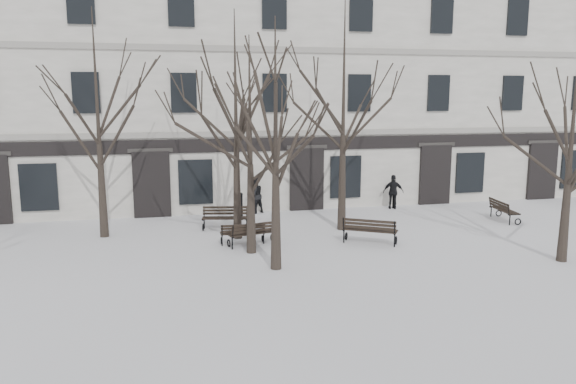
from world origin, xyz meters
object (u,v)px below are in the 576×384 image
object	(u,v)px
tree_3	(573,121)
bench_1	(243,233)
bench_5	(503,210)
tree_1	(250,120)
tree_2	(275,115)
bench_2	(370,230)
bench_3	(225,217)
bench_4	(253,233)

from	to	relation	value
tree_3	bench_1	bearing A→B (deg)	155.93
tree_3	bench_5	distance (m)	7.16
bench_1	bench_5	size ratio (longest dim) A/B	0.87
tree_1	tree_2	xyz separation A→B (m)	(0.45, -1.96, 0.21)
bench_2	bench_3	distance (m)	5.92
tree_1	tree_3	xyz separation A→B (m)	(9.64, -3.23, -0.01)
bench_4	tree_3	bearing A→B (deg)	143.61
bench_1	bench_4	world-z (taller)	bench_4
bench_3	bench_5	bearing A→B (deg)	5.59
bench_3	bench_5	xyz separation A→B (m)	(11.75, -1.13, -0.01)
bench_1	tree_1	bearing A→B (deg)	98.04
tree_3	bench_1	world-z (taller)	tree_3
tree_2	bench_4	world-z (taller)	tree_2
bench_5	bench_4	bearing A→B (deg)	105.47
tree_1	bench_2	bearing A→B (deg)	1.78
tree_2	tree_3	size ratio (longest dim) A/B	1.05
tree_1	bench_3	distance (m)	5.41
bench_3	tree_3	bearing A→B (deg)	-22.96
tree_1	bench_3	bearing A→B (deg)	97.51
bench_3	bench_4	world-z (taller)	bench_3
bench_4	bench_5	bearing A→B (deg)	175.32
tree_3	bench_4	world-z (taller)	tree_3
tree_1	bench_1	bearing A→B (deg)	96.61
bench_2	bench_4	xyz separation A→B (m)	(-4.12, 0.70, -0.04)
bench_4	bench_5	world-z (taller)	bench_5
bench_2	bench_4	bearing A→B (deg)	22.32
tree_2	bench_1	distance (m)	5.32
tree_2	bench_4	size ratio (longest dim) A/B	4.06
bench_1	bench_3	xyz separation A→B (m)	(-0.34, 2.46, 0.06)
tree_2	bench_4	xyz separation A→B (m)	(-0.25, 2.80, -4.24)
tree_3	bench_2	bearing A→B (deg)	147.64
tree_3	bench_2	world-z (taller)	tree_3
tree_1	bench_1	world-z (taller)	tree_1
bench_2	bench_4	size ratio (longest dim) A/B	1.06
tree_2	bench_2	size ratio (longest dim) A/B	3.81
bench_2	bench_5	size ratio (longest dim) A/B	1.08
tree_2	tree_3	bearing A→B (deg)	-7.85
tree_2	bench_2	world-z (taller)	tree_2
tree_3	bench_4	distance (m)	11.03
tree_3	bench_3	distance (m)	12.84
bench_1	bench_5	distance (m)	11.49
tree_3	bench_4	xyz separation A→B (m)	(-9.43, 4.06, -4.02)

